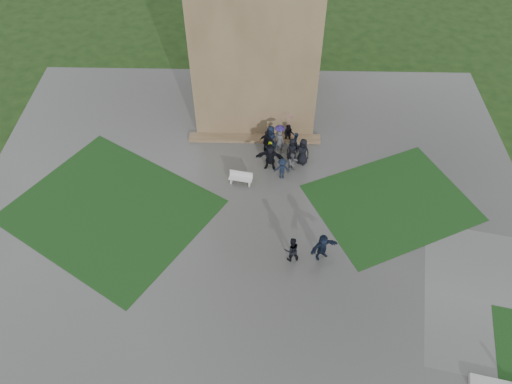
{
  "coord_description": "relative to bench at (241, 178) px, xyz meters",
  "views": [
    {
      "loc": [
        0.71,
        -15.27,
        22.86
      ],
      "look_at": [
        0.24,
        4.6,
        1.2
      ],
      "focal_mm": 35.0,
      "sensor_mm": 36.0,
      "label": 1
    }
  ],
  "objects": [
    {
      "name": "lawn_inset_right",
      "position": [
        9.26,
        -1.47,
        -0.43
      ],
      "size": [
        11.12,
        10.15,
        0.01
      ],
      "primitive_type": "cube",
      "rotation": [
        0.0,
        0.0,
        0.44
      ],
      "color": "black",
      "rests_on": "plaza"
    },
    {
      "name": "bench",
      "position": [
        0.0,
        0.0,
        0.0
      ],
      "size": [
        1.53,
        0.73,
        0.85
      ],
      "rotation": [
        0.0,
        0.0,
        -0.19
      ],
      "color": "silver",
      "rests_on": "plaza"
    },
    {
      "name": "pedestrian_mid",
      "position": [
        4.7,
        -5.56,
        0.46
      ],
      "size": [
        1.76,
        1.31,
        1.8
      ],
      "primitive_type": "imported",
      "rotation": [
        0.0,
        0.0,
        0.48
      ],
      "color": "black",
      "rests_on": "plaza"
    },
    {
      "name": "visitor_cluster",
      "position": [
        2.47,
        2.25,
        0.53
      ],
      "size": [
        3.59,
        3.99,
        2.4
      ],
      "color": "black",
      "rests_on": "plaza"
    },
    {
      "name": "pedestrian_near",
      "position": [
        3.03,
        -5.75,
        0.42
      ],
      "size": [
        0.92,
        0.65,
        1.72
      ],
      "primitive_type": "imported",
      "rotation": [
        0.0,
        0.0,
        3.35
      ],
      "color": "black",
      "rests_on": "plaza"
    },
    {
      "name": "tower_plinth",
      "position": [
        0.76,
        4.13,
        -0.33
      ],
      "size": [
        9.0,
        0.8,
        0.22
      ],
      "primitive_type": "cube",
      "color": "brown",
      "rests_on": "plaza"
    },
    {
      "name": "ground",
      "position": [
        0.76,
        -6.47,
        -0.46
      ],
      "size": [
        120.0,
        120.0,
        0.0
      ],
      "primitive_type": "plane",
      "color": "black"
    },
    {
      "name": "plaza",
      "position": [
        0.76,
        -4.47,
        -0.45
      ],
      "size": [
        34.0,
        34.0,
        0.02
      ],
      "primitive_type": "cube",
      "color": "#3B3C39",
      "rests_on": "ground"
    },
    {
      "name": "lawn_inset_left",
      "position": [
        -7.74,
        -2.47,
        -0.43
      ],
      "size": [
        14.1,
        13.46,
        0.01
      ],
      "primitive_type": "cube",
      "rotation": [
        0.0,
        0.0,
        -0.56
      ],
      "color": "black",
      "rests_on": "plaza"
    }
  ]
}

